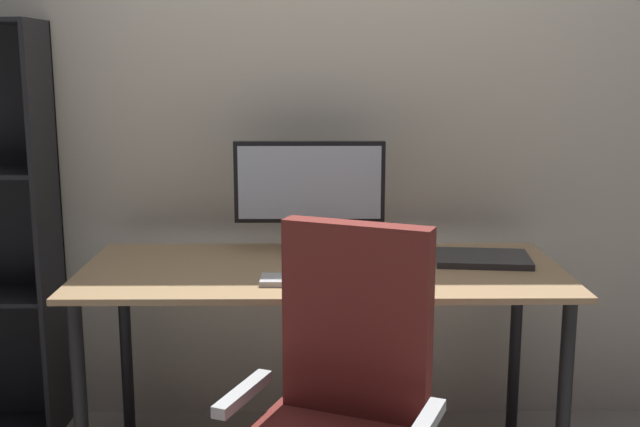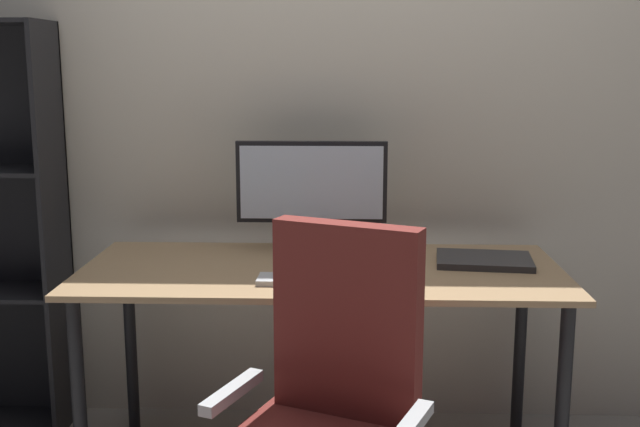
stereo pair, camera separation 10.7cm
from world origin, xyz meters
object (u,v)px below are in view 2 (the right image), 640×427
(desk, at_px, (321,291))
(mouse, at_px, (380,279))
(keyboard, at_px, (304,280))
(coffee_mug, at_px, (330,253))
(laptop, at_px, (484,260))
(monitor, at_px, (312,189))

(desk, relative_size, mouse, 16.74)
(mouse, bearing_deg, keyboard, -179.15)
(mouse, xyz_separation_m, coffee_mug, (-0.16, 0.21, 0.03))
(keyboard, bearing_deg, laptop, 24.66)
(laptop, bearing_deg, desk, -166.06)
(keyboard, xyz_separation_m, laptop, (0.60, 0.26, 0.00))
(keyboard, relative_size, coffee_mug, 2.91)
(monitor, bearing_deg, desk, -78.90)
(keyboard, bearing_deg, monitor, 90.42)
(monitor, bearing_deg, keyboard, -90.92)
(desk, xyz_separation_m, coffee_mug, (0.03, 0.03, 0.13))
(desk, distance_m, monitor, 0.38)
(monitor, bearing_deg, coffee_mug, -68.95)
(desk, height_order, monitor, monitor)
(monitor, relative_size, keyboard, 1.85)
(desk, height_order, laptop, laptop)
(desk, relative_size, keyboard, 5.54)
(desk, distance_m, coffee_mug, 0.13)
(monitor, relative_size, coffee_mug, 5.39)
(mouse, bearing_deg, desk, 136.33)
(laptop, bearing_deg, coffee_mug, -168.57)
(laptop, bearing_deg, mouse, -138.18)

